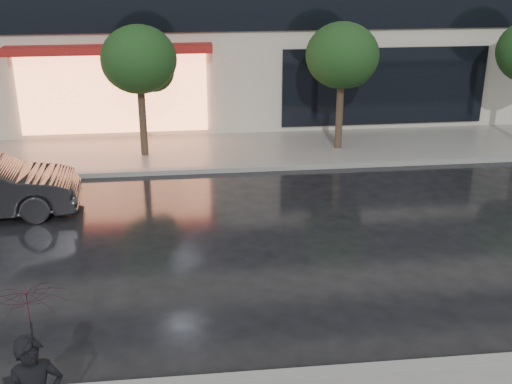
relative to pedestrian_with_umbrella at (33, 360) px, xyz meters
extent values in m
plane|color=black|center=(3.63, 2.37, -1.65)|extent=(120.00, 120.00, 0.00)
cube|color=slate|center=(3.63, 12.62, -1.59)|extent=(60.00, 3.50, 0.12)
cube|color=gray|center=(3.63, 1.37, -1.58)|extent=(60.00, 0.25, 0.14)
cube|color=gray|center=(3.63, 10.87, -1.58)|extent=(60.00, 0.25, 0.14)
cube|color=black|center=(3.63, 14.31, 2.65)|extent=(28.00, 0.12, 1.60)
cube|color=#FF8C59|center=(-0.37, 14.29, -0.05)|extent=(6.00, 0.10, 2.60)
cube|color=maroon|center=(-0.37, 13.96, 1.40)|extent=(6.40, 0.70, 0.25)
cube|color=black|center=(8.63, 14.31, -0.05)|extent=(7.00, 0.10, 2.60)
cylinder|color=#33261C|center=(0.63, 12.37, -0.55)|extent=(0.22, 0.22, 2.20)
ellipsoid|color=#193313|center=(0.63, 12.37, 1.35)|extent=(2.20, 2.20, 1.98)
sphere|color=#193313|center=(1.03, 12.57, 0.95)|extent=(1.20, 1.20, 1.20)
cylinder|color=#33261C|center=(6.63, 12.37, -0.55)|extent=(0.22, 0.22, 2.20)
ellipsoid|color=#193313|center=(6.63, 12.37, 1.35)|extent=(2.20, 2.20, 1.98)
sphere|color=#193313|center=(7.03, 12.57, 0.95)|extent=(1.20, 1.20, 1.20)
imported|color=#370A19|center=(0.03, 0.01, 0.51)|extent=(1.15, 1.16, 0.81)
cylinder|color=black|center=(0.03, 0.01, 0.05)|extent=(0.02, 0.02, 0.91)
camera|label=1|loc=(1.87, -6.49, 4.56)|focal=45.00mm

